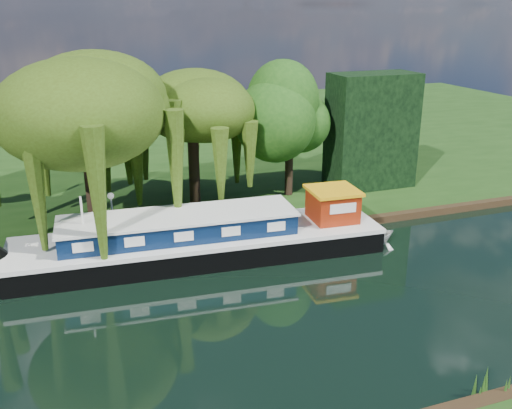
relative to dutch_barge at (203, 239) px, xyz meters
name	(u,v)px	position (x,y,z in m)	size (l,w,h in m)	color
ground	(134,341)	(-4.79, -6.96, -1.03)	(120.00, 120.00, 0.00)	black
far_bank	(79,148)	(-4.79, 27.04, -0.80)	(120.00, 52.00, 0.45)	#17350E
dutch_barge	(203,239)	(0.00, 0.00, 0.00)	(19.88, 5.75, 4.14)	black
narrowboat	(204,243)	(0.11, 0.23, -0.36)	(12.93, 5.32, 1.87)	navy
white_cruiser	(376,244)	(9.61, -1.75, -1.03)	(2.25, 2.61, 1.37)	silver
willow_left	(84,112)	(-5.22, 4.32, 6.42)	(8.04, 8.04, 9.63)	black
willow_right	(192,119)	(1.35, 7.12, 5.09)	(6.37, 6.37, 7.76)	black
tree_far_right	(290,117)	(7.96, 7.07, 4.81)	(4.78, 4.78, 7.82)	black
conifer_hedge	(371,131)	(14.21, 7.04, 3.42)	(6.00, 3.00, 8.00)	black
lamppost	(111,203)	(-4.29, 3.54, 1.39)	(0.36, 0.36, 2.56)	silver
mooring_posts	(99,244)	(-5.29, 1.44, -0.08)	(19.16, 0.16, 1.00)	silver
reeds_near	(382,409)	(2.08, -14.54, -0.48)	(33.70, 1.50, 1.10)	#214813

